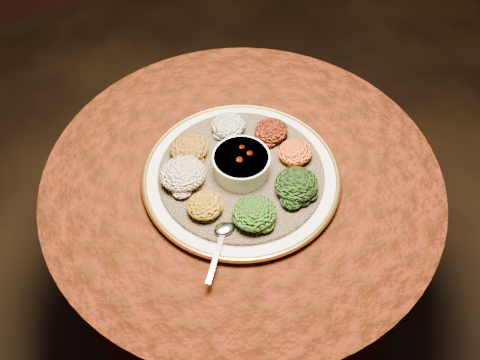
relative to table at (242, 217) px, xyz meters
name	(u,v)px	position (x,y,z in m)	size (l,w,h in m)	color
table	(242,217)	(0.00, 0.00, 0.00)	(0.96, 0.96, 0.73)	black
platter	(241,176)	(-0.01, -0.01, 0.19)	(0.54, 0.54, 0.02)	silver
injera	(241,173)	(-0.01, -0.01, 0.20)	(0.39, 0.39, 0.01)	olive
stew_bowl	(241,163)	(-0.01, -0.01, 0.24)	(0.13, 0.13, 0.06)	silver
spoon	(223,233)	(-0.12, -0.14, 0.21)	(0.11, 0.12, 0.01)	silver
portion_ayib	(228,125)	(0.02, 0.12, 0.23)	(0.08, 0.08, 0.04)	beige
portion_kitfo	(271,131)	(0.11, 0.06, 0.23)	(0.08, 0.08, 0.04)	black
portion_tikil	(295,152)	(0.13, -0.03, 0.23)	(0.08, 0.08, 0.04)	#AA670E
portion_gomen	(296,184)	(0.08, -0.11, 0.23)	(0.10, 0.10, 0.05)	black
portion_mixveg	(254,213)	(-0.04, -0.14, 0.23)	(0.10, 0.09, 0.05)	#A8390A
portion_kik	(205,206)	(-0.13, -0.07, 0.23)	(0.08, 0.08, 0.04)	#B0720F
portion_timatim	(183,174)	(-0.14, 0.03, 0.23)	(0.11, 0.10, 0.05)	maroon
portion_shiro	(189,148)	(-0.09, 0.10, 0.23)	(0.09, 0.09, 0.04)	#995C12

